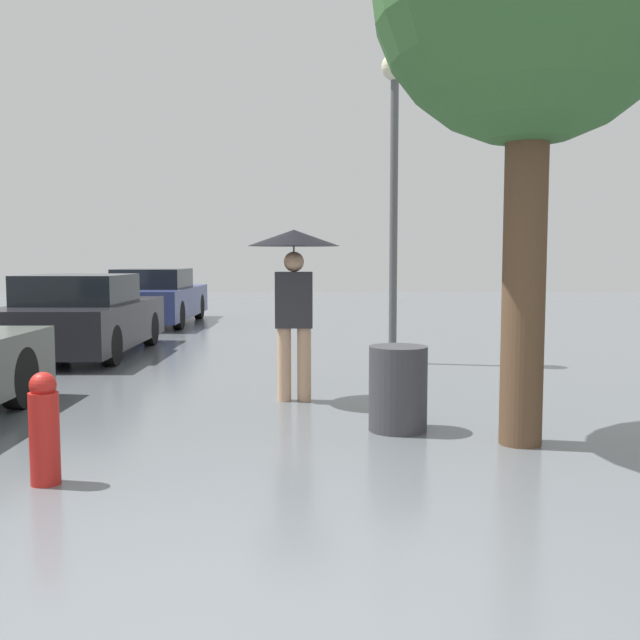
{
  "coord_description": "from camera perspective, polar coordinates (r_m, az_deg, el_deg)",
  "views": [
    {
      "loc": [
        0.53,
        -2.73,
        1.56
      ],
      "look_at": [
        0.59,
        4.98,
        0.89
      ],
      "focal_mm": 40.0,
      "sensor_mm": 36.0,
      "label": 1
    }
  ],
  "objects": [
    {
      "name": "pedestrian",
      "position": [
        7.72,
        -2.1,
        4.14
      ],
      "size": [
        1.0,
        1.0,
        1.87
      ],
      "color": "tan",
      "rests_on": "ground_plane"
    },
    {
      "name": "parked_car_farthest",
      "position": [
        17.37,
        -13.03,
        1.74
      ],
      "size": [
        1.79,
        4.49,
        1.31
      ],
      "color": "navy",
      "rests_on": "ground_plane"
    },
    {
      "name": "parked_car_middle",
      "position": [
        12.11,
        -18.48,
        0.2
      ],
      "size": [
        1.77,
        4.0,
        1.3
      ],
      "color": "black",
      "rests_on": "ground_plane"
    },
    {
      "name": "trash_bin",
      "position": [
        6.51,
        6.26,
        -5.46
      ],
      "size": [
        0.53,
        0.53,
        0.77
      ],
      "color": "#38383D",
      "rests_on": "ground_plane"
    },
    {
      "name": "fire_hydrant",
      "position": [
        5.31,
        -21.19,
        -8.1
      ],
      "size": [
        0.2,
        0.2,
        0.78
      ],
      "color": "#B21E19",
      "rests_on": "ground_plane"
    },
    {
      "name": "street_lamp",
      "position": [
        10.72,
        5.96,
        13.91
      ],
      "size": [
        0.39,
        0.39,
        4.51
      ],
      "color": "#515456",
      "rests_on": "ground_plane"
    }
  ]
}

